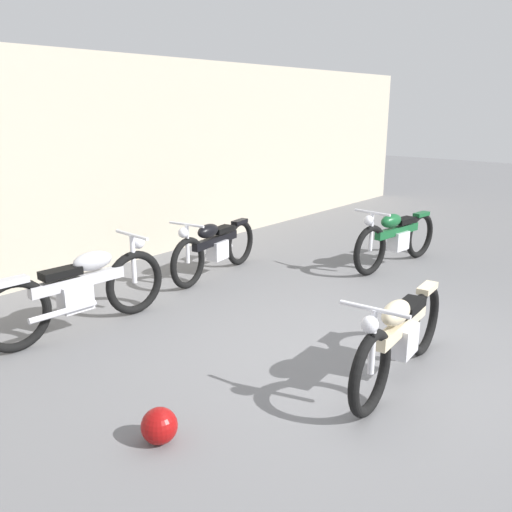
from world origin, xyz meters
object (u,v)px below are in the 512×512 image
(motorcycle_green, at_px, (396,237))
(motorcycle_black, at_px, (215,247))
(motorcycle_cream, at_px, (400,336))
(helmet, at_px, (159,426))
(motorcycle_silver, at_px, (81,290))

(motorcycle_green, distance_m, motorcycle_black, 2.72)
(motorcycle_cream, relative_size, motorcycle_green, 0.97)
(helmet, distance_m, motorcycle_silver, 2.35)
(motorcycle_black, bearing_deg, helmet, 29.20)
(motorcycle_black, bearing_deg, motorcycle_cream, 61.79)
(motorcycle_silver, bearing_deg, helmet, -106.63)
(helmet, height_order, motorcycle_cream, motorcycle_cream)
(helmet, xyz_separation_m, motorcycle_black, (3.09, 2.47, 0.29))
(helmet, bearing_deg, motorcycle_cream, -24.90)
(motorcycle_cream, distance_m, motorcycle_silver, 3.31)
(motorcycle_green, relative_size, motorcycle_black, 1.06)
(helmet, height_order, motorcycle_silver, motorcycle_silver)
(motorcycle_black, distance_m, motorcycle_silver, 2.32)
(motorcycle_cream, xyz_separation_m, motorcycle_black, (1.14, 3.37, -0.01))
(motorcycle_green, bearing_deg, motorcycle_cream, 33.04)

